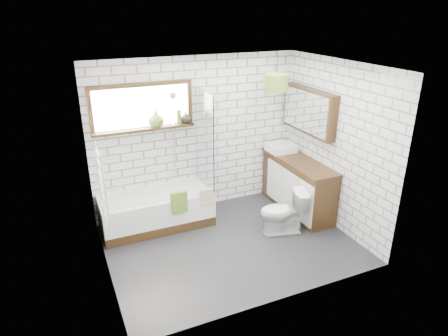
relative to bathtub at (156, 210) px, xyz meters
name	(u,v)px	position (x,y,z in m)	size (l,w,h in m)	color
floor	(230,244)	(0.83, -0.93, -0.28)	(3.40, 2.60, 0.01)	black
ceiling	(232,66)	(0.83, -0.93, 2.23)	(3.40, 2.60, 0.01)	white
wall_back	(197,136)	(0.83, 0.37, 0.98)	(3.40, 0.01, 2.50)	white
wall_front	(283,205)	(0.83, -2.24, 0.98)	(3.40, 0.01, 2.50)	white
wall_left	(98,185)	(-0.88, -0.93, 0.98)	(0.01, 2.60, 2.50)	white
wall_right	(335,146)	(2.53, -0.93, 0.98)	(0.01, 2.60, 2.50)	white
window	(142,108)	(-0.02, 0.33, 1.53)	(1.52, 0.16, 0.68)	black
towel_radiator	(103,188)	(-0.83, -0.93, 0.93)	(0.06, 0.52, 1.00)	white
mirror_cabinet	(309,111)	(2.45, -0.33, 1.38)	(0.16, 1.20, 0.70)	black
shower_riser	(173,133)	(0.43, 0.33, 1.08)	(0.02, 0.02, 1.30)	silver
bathtub	(156,210)	(0.00, 0.00, 0.00)	(1.67, 0.74, 0.54)	white
shower_screen	(205,140)	(0.82, 0.00, 1.02)	(0.02, 0.72, 1.50)	white
towel_green	(179,202)	(0.26, -0.37, 0.25)	(0.24, 0.07, 0.33)	#537824
towel_beige	(206,197)	(0.69, -0.37, 0.25)	(0.20, 0.05, 0.26)	tan
vanity	(298,185)	(2.28, -0.41, 0.17)	(0.50, 1.55, 0.89)	black
basin	(281,148)	(2.22, 0.06, 0.68)	(0.44, 0.38, 0.13)	white
tap	(289,143)	(2.38, 0.06, 0.74)	(0.03, 0.03, 0.14)	silver
toilet	(283,212)	(1.67, -0.95, 0.07)	(0.67, 0.38, 0.68)	white
vase_olive	(156,120)	(0.16, 0.30, 1.33)	(0.24, 0.24, 0.25)	#5A7D26
vase_dark	(186,119)	(0.63, 0.30, 1.30)	(0.17, 0.17, 0.17)	black
bottle	(179,118)	(0.52, 0.30, 1.32)	(0.07, 0.07, 0.22)	#5A7D26
pendant	(277,83)	(1.94, -0.15, 1.83)	(0.35, 0.35, 0.26)	#537824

